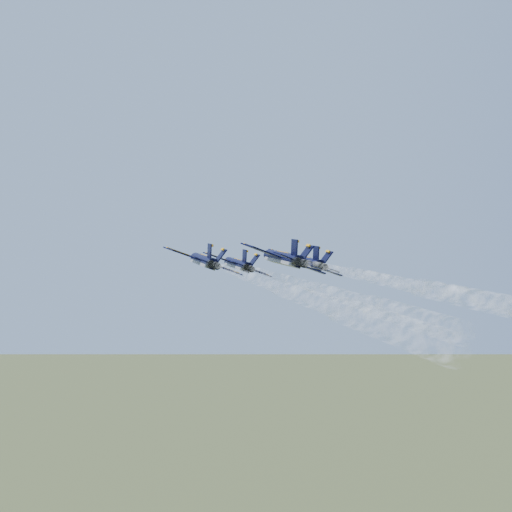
{
  "coord_description": "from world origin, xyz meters",
  "views": [
    {
      "loc": [
        4.51,
        -109.9,
        100.04
      ],
      "look_at": [
        -1.04,
        -1.74,
        105.81
      ],
      "focal_mm": 45.0,
      "sensor_mm": 36.0,
      "label": 1
    }
  ],
  "objects_px": {
    "jet_lead": "(237,264)",
    "jet_slot": "(282,258)",
    "jet_left": "(203,261)",
    "jet_right": "(304,262)"
  },
  "relations": [
    {
      "from": "jet_slot",
      "to": "jet_left",
      "type": "bearing_deg",
      "value": 128.4
    },
    {
      "from": "jet_lead",
      "to": "jet_slot",
      "type": "height_order",
      "value": "same"
    },
    {
      "from": "jet_lead",
      "to": "jet_right",
      "type": "bearing_deg",
      "value": -55.38
    },
    {
      "from": "jet_lead",
      "to": "jet_slot",
      "type": "bearing_deg",
      "value": -89.53
    },
    {
      "from": "jet_left",
      "to": "jet_right",
      "type": "height_order",
      "value": "same"
    },
    {
      "from": "jet_lead",
      "to": "jet_right",
      "type": "distance_m",
      "value": 14.79
    },
    {
      "from": "jet_lead",
      "to": "jet_left",
      "type": "distance_m",
      "value": 15.13
    },
    {
      "from": "jet_left",
      "to": "jet_slot",
      "type": "bearing_deg",
      "value": -51.6
    },
    {
      "from": "jet_right",
      "to": "jet_slot",
      "type": "relative_size",
      "value": 1.0
    },
    {
      "from": "jet_left",
      "to": "jet_slot",
      "type": "relative_size",
      "value": 1.0
    }
  ]
}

